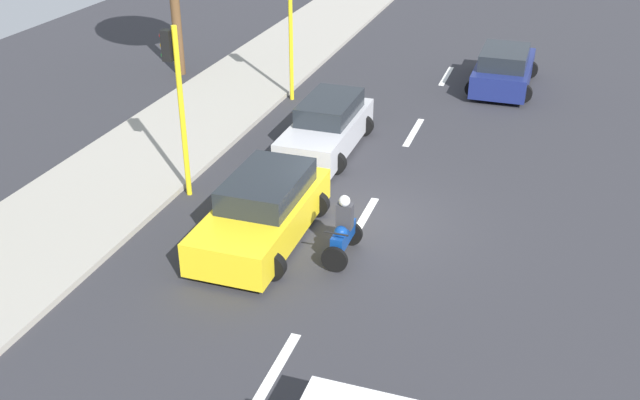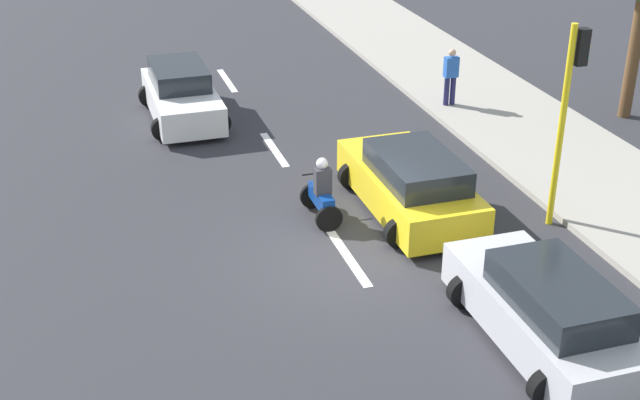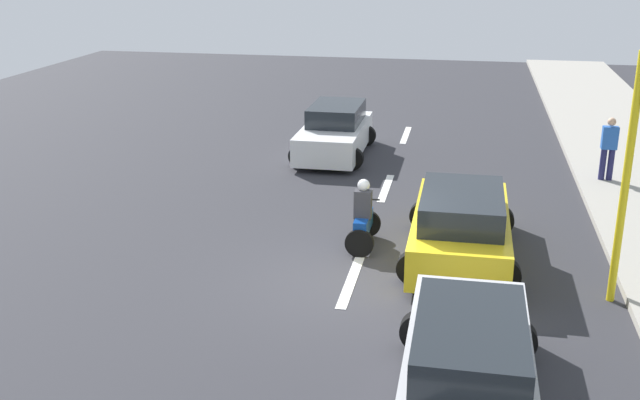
# 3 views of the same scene
# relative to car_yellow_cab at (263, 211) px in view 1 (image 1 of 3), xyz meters

# --- Properties ---
(ground_plane) EXTENTS (40.00, 60.00, 0.10)m
(ground_plane) POSITION_rel_car_yellow_cab_xyz_m (-2.01, -1.57, -0.76)
(ground_plane) COLOR #2D2D33
(sidewalk) EXTENTS (4.00, 60.00, 0.15)m
(sidewalk) POSITION_rel_car_yellow_cab_xyz_m (4.99, -1.57, -0.64)
(sidewalk) COLOR #9E998E
(sidewalk) RESTS_ON ground
(lane_stripe_far_north) EXTENTS (0.20, 2.40, 0.01)m
(lane_stripe_far_north) POSITION_rel_car_yellow_cab_xyz_m (-2.01, -13.57, -0.71)
(lane_stripe_far_north) COLOR white
(lane_stripe_far_north) RESTS_ON ground
(lane_stripe_north) EXTENTS (0.20, 2.40, 0.01)m
(lane_stripe_north) POSITION_rel_car_yellow_cab_xyz_m (-2.01, -7.57, -0.71)
(lane_stripe_north) COLOR white
(lane_stripe_north) RESTS_ON ground
(lane_stripe_mid) EXTENTS (0.20, 2.40, 0.01)m
(lane_stripe_mid) POSITION_rel_car_yellow_cab_xyz_m (-2.01, -1.57, -0.71)
(lane_stripe_mid) COLOR white
(lane_stripe_mid) RESTS_ON ground
(lane_stripe_south) EXTENTS (0.20, 2.40, 0.01)m
(lane_stripe_south) POSITION_rel_car_yellow_cab_xyz_m (-2.01, 4.43, -0.71)
(lane_stripe_south) COLOR white
(lane_stripe_south) RESTS_ON ground
(car_yellow_cab) EXTENTS (2.31, 4.55, 1.52)m
(car_yellow_cab) POSITION_rel_car_yellow_cab_xyz_m (0.00, 0.00, 0.00)
(car_yellow_cab) COLOR yellow
(car_yellow_cab) RESTS_ON ground
(car_silver) EXTENTS (2.13, 4.47, 1.52)m
(car_silver) POSITION_rel_car_yellow_cab_xyz_m (0.21, -5.45, -0.00)
(car_silver) COLOR #B7B7BC
(car_silver) RESTS_ON ground
(car_dark_blue) EXTENTS (2.34, 4.37, 1.52)m
(car_dark_blue) POSITION_rel_car_yellow_cab_xyz_m (-4.18, -12.88, -0.00)
(car_dark_blue) COLOR navy
(car_dark_blue) RESTS_ON ground
(motorcycle) EXTENTS (0.60, 1.30, 1.53)m
(motorcycle) POSITION_rel_car_yellow_cab_xyz_m (-2.03, 0.24, -0.07)
(motorcycle) COLOR black
(motorcycle) RESTS_ON ground
(traffic_light_corner) EXTENTS (0.49, 0.24, 4.50)m
(traffic_light_corner) POSITION_rel_car_yellow_cab_xyz_m (2.84, -9.22, 2.22)
(traffic_light_corner) COLOR yellow
(traffic_light_corner) RESTS_ON ground
(traffic_light_midblock) EXTENTS (0.49, 0.24, 4.50)m
(traffic_light_midblock) POSITION_rel_car_yellow_cab_xyz_m (2.84, -1.45, 2.22)
(traffic_light_midblock) COLOR yellow
(traffic_light_midblock) RESTS_ON ground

